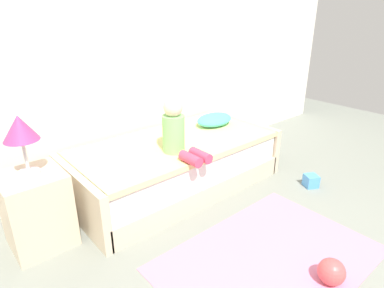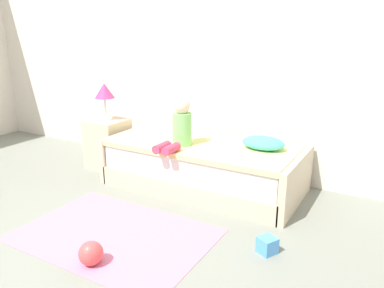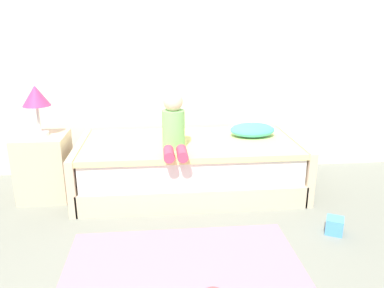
{
  "view_description": "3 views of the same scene",
  "coord_description": "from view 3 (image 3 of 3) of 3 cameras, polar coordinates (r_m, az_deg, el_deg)",
  "views": [
    {
      "loc": [
        -1.48,
        -0.39,
        1.72
      ],
      "look_at": [
        0.35,
        1.75,
        0.55
      ],
      "focal_mm": 30.92,
      "sensor_mm": 36.0,
      "label": 1
    },
    {
      "loc": [
        2.17,
        -1.42,
        1.65
      ],
      "look_at": [
        0.35,
        1.75,
        0.55
      ],
      "focal_mm": 35.27,
      "sensor_mm": 36.0,
      "label": 2
    },
    {
      "loc": [
        0.06,
        -1.38,
        1.55
      ],
      "look_at": [
        0.35,
        1.75,
        0.55
      ],
      "focal_mm": 35.13,
      "sensor_mm": 36.0,
      "label": 3
    }
  ],
  "objects": [
    {
      "name": "child_figure",
      "position": [
        3.27,
        -2.8,
        2.62
      ],
      "size": [
        0.2,
        0.51,
        0.5
      ],
      "color": "#7FC672",
      "rests_on": "bed"
    },
    {
      "name": "area_rug",
      "position": [
        2.6,
        -1.15,
        -18.93
      ],
      "size": [
        1.6,
        1.1,
        0.01
      ],
      "primitive_type": "cube",
      "color": "pink",
      "rests_on": "ground"
    },
    {
      "name": "nightstand",
      "position": [
        3.74,
        -21.46,
        -3.16
      ],
      "size": [
        0.44,
        0.44,
        0.6
      ],
      "primitive_type": "cube",
      "color": "beige",
      "rests_on": "ground"
    },
    {
      "name": "bed",
      "position": [
        3.64,
        -0.37,
        -3.37
      ],
      "size": [
        2.11,
        1.0,
        0.5
      ],
      "color": "beige",
      "rests_on": "ground"
    },
    {
      "name": "table_lamp",
      "position": [
        3.58,
        -22.6,
        6.42
      ],
      "size": [
        0.24,
        0.24,
        0.45
      ],
      "color": "silver",
      "rests_on": "nightstand"
    },
    {
      "name": "toy_block",
      "position": [
        3.18,
        20.82,
        -11.5
      ],
      "size": [
        0.17,
        0.17,
        0.13
      ],
      "primitive_type": "cube",
      "rotation": [
        0.0,
        0.0,
        1.08
      ],
      "color": "#4C99E5",
      "rests_on": "ground"
    },
    {
      "name": "wall_rear",
      "position": [
        3.98,
        -6.49,
        16.11
      ],
      "size": [
        7.2,
        0.1,
        2.9
      ],
      "primitive_type": "cube",
      "color": "silver",
      "rests_on": "ground"
    },
    {
      "name": "pillow",
      "position": [
        3.73,
        9.14,
        2.13
      ],
      "size": [
        0.44,
        0.3,
        0.13
      ],
      "primitive_type": "ellipsoid",
      "color": "#4CCCBC",
      "rests_on": "bed"
    }
  ]
}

